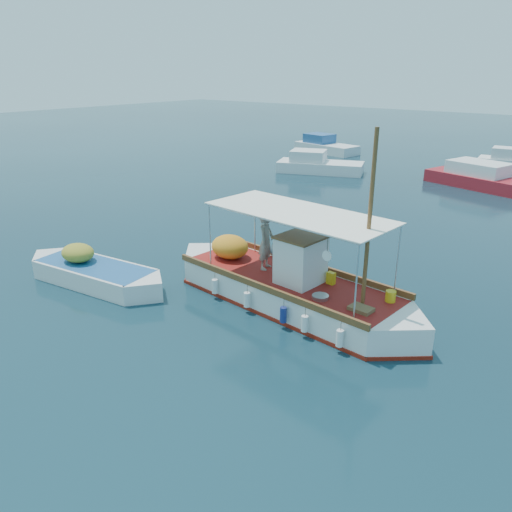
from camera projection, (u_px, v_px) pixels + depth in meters
The scene contains 6 objects.
ground at pixel (274, 298), 16.82m from camera, with size 160.00×160.00×0.00m, color black.
fishing_caique at pixel (286, 287), 16.34m from camera, with size 9.94×3.44×6.09m.
dinghy at pixel (94, 274), 17.94m from camera, with size 6.25×2.32×1.54m.
bg_boat_nw at pixel (318, 166), 36.81m from camera, with size 6.62×4.45×1.80m.
bg_boat_n at pixel (493, 182), 31.72m from camera, with size 9.33×5.17×1.80m.
bg_boat_far_w at pixel (325, 147), 45.56m from camera, with size 6.33×3.40×1.80m.
Camera 1 is at (8.84, -12.40, 7.30)m, focal length 35.00 mm.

